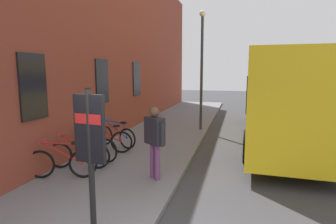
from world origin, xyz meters
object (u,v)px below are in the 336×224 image
object	(u,v)px
bicycle_by_door	(62,163)
bicycle_under_window	(93,147)
bicycle_mid_rack	(116,136)
bicycle_end_of_row	(79,155)
city_bus	(282,93)
bicycle_leaning_wall	(106,141)
pedestrian_near_bus	(155,135)
transit_info_sign	(90,138)
street_lamp	(202,60)

from	to	relation	value
bicycle_by_door	bicycle_under_window	size ratio (longest dim) A/B	0.98
bicycle_mid_rack	bicycle_end_of_row	bearing A→B (deg)	178.99
city_bus	bicycle_leaning_wall	bearing A→B (deg)	123.28
bicycle_leaning_wall	pedestrian_near_bus	size ratio (longest dim) A/B	0.97
bicycle_by_door	transit_info_sign	distance (m)	2.98
bicycle_leaning_wall	street_lamp	size ratio (longest dim) A/B	0.33
transit_info_sign	city_bus	world-z (taller)	city_bus
bicycle_mid_rack	street_lamp	xyz separation A→B (m)	(3.72, -2.49, 2.72)
city_bus	transit_info_sign	bearing A→B (deg)	153.86
bicycle_end_of_row	street_lamp	world-z (taller)	street_lamp
bicycle_end_of_row	street_lamp	distance (m)	7.06
bicycle_end_of_row	bicycle_mid_rack	xyz separation A→B (m)	(2.29, -0.04, 0.00)
bicycle_end_of_row	transit_info_sign	world-z (taller)	transit_info_sign
bicycle_under_window	pedestrian_near_bus	distance (m)	2.50
bicycle_end_of_row	street_lamp	xyz separation A→B (m)	(6.00, -2.53, 2.72)
bicycle_leaning_wall	pedestrian_near_bus	bearing A→B (deg)	-127.85
street_lamp	bicycle_end_of_row	bearing A→B (deg)	157.14
bicycle_mid_rack	bicycle_leaning_wall	bearing A→B (deg)	179.33
bicycle_leaning_wall	city_bus	xyz separation A→B (m)	(3.81, -5.80, 1.41)
bicycle_mid_rack	pedestrian_near_bus	size ratio (longest dim) A/B	0.95
bicycle_end_of_row	street_lamp	size ratio (longest dim) A/B	0.33
transit_info_sign	pedestrian_near_bus	xyz separation A→B (m)	(2.46, -0.31, -0.50)
bicycle_end_of_row	bicycle_mid_rack	distance (m)	2.29
bicycle_by_door	street_lamp	distance (m)	7.69
pedestrian_near_bus	bicycle_under_window	bearing A→B (deg)	67.17
street_lamp	bicycle_by_door	bearing A→B (deg)	159.21
bicycle_by_door	transit_info_sign	size ratio (longest dim) A/B	0.71
bicycle_under_window	bicycle_leaning_wall	distance (m)	0.78
bicycle_under_window	transit_info_sign	xyz separation A→B (m)	(-3.39, -1.90, 1.21)
bicycle_under_window	pedestrian_near_bus	size ratio (longest dim) A/B	0.97
pedestrian_near_bus	street_lamp	xyz separation A→B (m)	(6.17, -0.30, 2.01)
pedestrian_near_bus	bicycle_leaning_wall	bearing A→B (deg)	52.15
bicycle_under_window	bicycle_mid_rack	distance (m)	1.53
bicycle_end_of_row	street_lamp	bearing A→B (deg)	-22.86
pedestrian_near_bus	street_lamp	bearing A→B (deg)	-2.80
bicycle_under_window	transit_info_sign	size ratio (longest dim) A/B	0.73
bicycle_by_door	city_bus	xyz separation A→B (m)	(6.06, -5.85, 1.41)
transit_info_sign	bicycle_by_door	bearing A→B (deg)	45.31
bicycle_under_window	transit_info_sign	distance (m)	4.07
bicycle_under_window	bicycle_leaning_wall	bearing A→B (deg)	-1.00
city_bus	pedestrian_near_bus	world-z (taller)	city_bus
bicycle_leaning_wall	transit_info_sign	xyz separation A→B (m)	(-4.17, -1.89, 1.21)
bicycle_mid_rack	bicycle_by_door	bearing A→B (deg)	178.85
bicycle_leaning_wall	city_bus	bearing A→B (deg)	-56.72
bicycle_under_window	transit_info_sign	bearing A→B (deg)	-150.76
bicycle_by_door	pedestrian_near_bus	distance (m)	2.42
bicycle_leaning_wall	transit_info_sign	distance (m)	4.73
bicycle_mid_rack	transit_info_sign	size ratio (longest dim) A/B	0.71
bicycle_end_of_row	bicycle_under_window	bearing A→B (deg)	-1.34
bicycle_mid_rack	pedestrian_near_bus	xyz separation A→B (m)	(-2.46, -2.19, 0.71)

